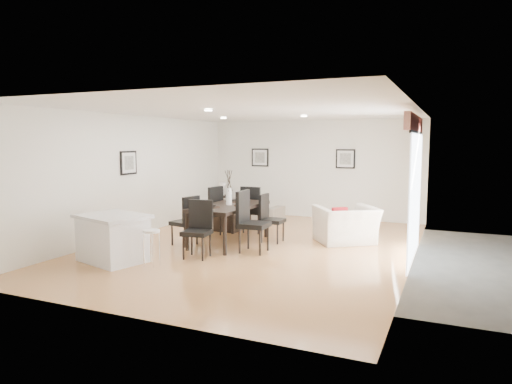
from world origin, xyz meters
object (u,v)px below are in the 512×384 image
at_px(armchair, 346,225).
at_px(dining_chair_efar, 269,215).
at_px(dining_chair_wfar, 211,209).
at_px(kitchen_island, 113,238).
at_px(dining_table, 229,209).
at_px(dining_chair_wnear, 187,218).
at_px(side_table, 223,204).
at_px(dining_chair_foot, 253,207).
at_px(coffee_table, 221,220).
at_px(sofa, 248,209).
at_px(dining_chair_enear, 249,218).
at_px(bar_stool, 151,235).
at_px(dining_chair_head, 199,225).

distance_m(armchair, dining_chair_efar, 1.63).
height_order(dining_chair_wfar, kitchen_island, dining_chair_wfar).
bearing_deg(dining_chair_efar, armchair, -71.00).
bearing_deg(dining_table, dining_chair_wnear, -141.20).
distance_m(armchair, dining_table, 2.46).
bearing_deg(side_table, dining_table, -60.57).
xyz_separation_m(dining_chair_foot, coffee_table, (-0.87, 0.09, -0.39)).
xyz_separation_m(armchair, side_table, (-4.23, 2.54, -0.12)).
relative_size(dining_chair_efar, kitchen_island, 0.72).
relative_size(dining_chair_foot, coffee_table, 1.02).
height_order(armchair, kitchen_island, kitchen_island).
bearing_deg(side_table, kitchen_island, -82.21).
xyz_separation_m(sofa, dining_chair_enear, (1.56, -3.35, 0.38)).
distance_m(sofa, dining_chair_wnear, 3.38).
xyz_separation_m(dining_table, coffee_table, (-0.88, 1.30, -0.52)).
height_order(sofa, dining_chair_efar, dining_chair_efar).
distance_m(armchair, coffee_table, 3.11).
bearing_deg(dining_chair_wfar, dining_chair_wnear, 5.86).
bearing_deg(bar_stool, dining_chair_foot, 82.91).
distance_m(dining_chair_foot, bar_stool, 3.32).
height_order(armchair, dining_chair_wfar, dining_chair_wfar).
bearing_deg(dining_chair_efar, dining_chair_head, 157.04).
xyz_separation_m(armchair, dining_chair_foot, (-2.22, 0.18, 0.23)).
bearing_deg(kitchen_island, dining_chair_enear, 56.02).
relative_size(dining_chair_wnear, coffee_table, 0.95).
bearing_deg(dining_chair_wfar, bar_stool, 12.50).
bearing_deg(dining_table, side_table, 122.11).
xyz_separation_m(armchair, dining_chair_wfar, (-2.90, -0.55, 0.25)).
height_order(dining_chair_head, kitchen_island, dining_chair_head).
bearing_deg(dining_chair_enear, coffee_table, 39.76).
relative_size(dining_chair_wnear, dining_chair_enear, 0.86).
relative_size(dining_table, side_table, 3.74).
distance_m(dining_chair_foot, coffee_table, 0.96).
bearing_deg(armchair, dining_chair_foot, -39.86).
height_order(dining_chair_wfar, side_table, dining_chair_wfar).
distance_m(dining_chair_foot, side_table, 3.12).
xyz_separation_m(dining_chair_enear, bar_stool, (-1.09, -1.60, -0.12)).
xyz_separation_m(side_table, kitchen_island, (0.77, -5.66, 0.16)).
height_order(dining_chair_head, dining_chair_foot, dining_chair_foot).
bearing_deg(bar_stool, dining_chair_efar, 66.81).
bearing_deg(sofa, armchair, 154.38).
bearing_deg(dining_chair_foot, dining_chair_head, 91.15).
bearing_deg(armchair, sofa, -65.76).
distance_m(dining_chair_enear, coffee_table, 2.41).
xyz_separation_m(dining_chair_foot, kitchen_island, (-1.24, -3.30, -0.18)).
distance_m(dining_chair_wfar, bar_stool, 2.58).
xyz_separation_m(dining_chair_wfar, bar_stool, (0.27, -2.57, -0.09)).
distance_m(dining_chair_wnear, side_table, 4.29).
bearing_deg(side_table, armchair, -31.03).
height_order(dining_table, coffee_table, dining_table).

